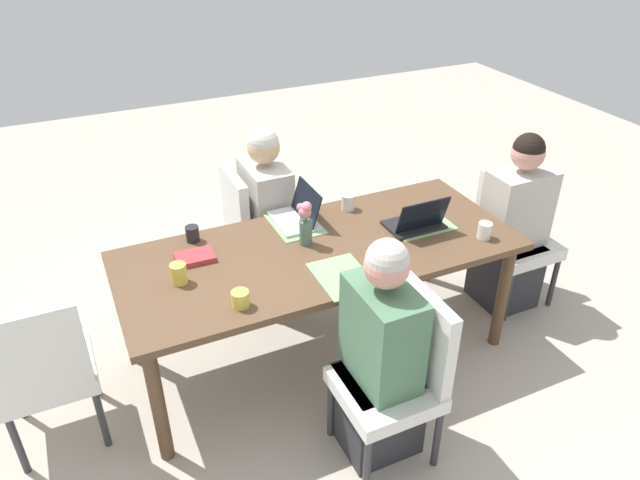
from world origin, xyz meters
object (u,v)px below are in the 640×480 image
Objects in this scene: person_near_left_near at (380,363)px; chair_head_right_left_mid at (512,229)px; person_far_left_far at (268,225)px; laptop_head_right_left_mid at (416,222)px; flower_vase at (305,220)px; laptop_far_left_far at (298,215)px; chair_far_left_far at (254,227)px; coffee_mug_near_left at (485,230)px; dining_table at (320,259)px; chair_head_left_right_near at (44,368)px; chair_near_left_near at (400,370)px; coffee_mug_centre_right at (240,299)px; coffee_mug_near_right at (192,234)px; person_head_right_left_mid at (513,232)px; coffee_mug_far_left at (179,274)px; book_red_cover at (195,257)px; coffee_mug_centre_left at (348,202)px.

person_near_left_near reaches higher than chair_head_right_left_mid.
person_far_left_far is 1.02m from laptop_head_right_left_mid.
flower_vase is 0.80× the size of laptop_far_left_far.
coffee_mug_near_left is at bearing -46.45° from chair_far_left_far.
dining_table is 0.93m from coffee_mug_near_left.
chair_head_left_right_near is at bearing -177.93° from chair_head_right_left_mid.
chair_head_left_right_near is (-1.51, 0.72, 0.00)m from chair_near_left_near.
laptop_head_right_left_mid reaches higher than coffee_mug_near_left.
chair_near_left_near reaches higher than coffee_mug_centre_right.
flower_vase is at bearing 91.93° from person_near_left_near.
coffee_mug_near_right reaches higher than coffee_mug_centre_right.
flower_vase is (-1.45, 0.04, 0.39)m from chair_head_right_left_mid.
flower_vase is at bearing -103.19° from laptop_far_left_far.
person_far_left_far is at bearing 63.63° from coffee_mug_centre_right.
coffee_mug_near_right is (-0.58, 1.09, 0.26)m from person_near_left_near.
person_head_right_left_mid reaches higher than coffee_mug_far_left.
person_head_right_left_mid is 1.58m from person_far_left_far.
flower_vase is at bearing -7.29° from book_red_cover.
chair_far_left_far reaches higher than coffee_mug_centre_left.
chair_head_left_right_near reaches higher than book_red_cover.
person_head_right_left_mid reaches higher than flower_vase.
coffee_mug_near_right is at bearing 26.88° from chair_head_left_right_near.
coffee_mug_near_left is at bearing -9.77° from coffee_mug_far_left.
book_red_cover is at bearing 16.40° from chair_head_left_right_near.
person_head_right_left_mid is at bearing -128.76° from chair_head_right_left_mid.
flower_vase is (1.41, 0.14, 0.39)m from chair_head_left_right_near.
person_head_right_left_mid reaches higher than dining_table.
laptop_head_right_left_mid is 0.38m from coffee_mug_near_left.
dining_table is 2.43× the size of chair_far_left_far.
coffee_mug_centre_right is at bearing -169.92° from chair_head_right_left_mid.
person_near_left_near is 1.00× the size of person_far_left_far.
chair_head_right_left_mid is 2.86m from chair_head_left_right_near.
chair_far_left_far is at bearing 137.25° from coffee_mug_centre_left.
dining_table is 23.36× the size of coffee_mug_near_left.
flower_vase is 0.48m from coffee_mug_centre_left.
chair_head_left_right_near reaches higher than coffee_mug_centre_right.
coffee_mug_centre_left is (0.37, 1.06, 0.26)m from person_near_left_near.
coffee_mug_centre_right is at bearing -111.74° from chair_far_left_far.
coffee_mug_near_right is 0.40m from coffee_mug_far_left.
chair_head_left_right_near is 1.54m from laptop_far_left_far.
coffee_mug_centre_left is 1.12× the size of coffee_mug_centre_right.
person_far_left_far is at bearing 97.89° from laptop_far_left_far.
coffee_mug_far_left is (0.69, 0.06, 0.29)m from chair_head_left_right_near.
chair_far_left_far is (-0.10, 1.49, -0.03)m from person_near_left_near.
laptop_head_right_left_mid is 1.36m from coffee_mug_far_left.
laptop_head_right_left_mid reaches higher than chair_head_right_left_mid.
chair_head_left_right_near is 2.07m from laptop_head_right_left_mid.
person_far_left_far reaches higher than chair_head_right_left_mid.
chair_head_right_left_mid is at bearing 2.07° from chair_head_left_right_near.
chair_far_left_far is 10.24× the size of coffee_mug_near_right.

